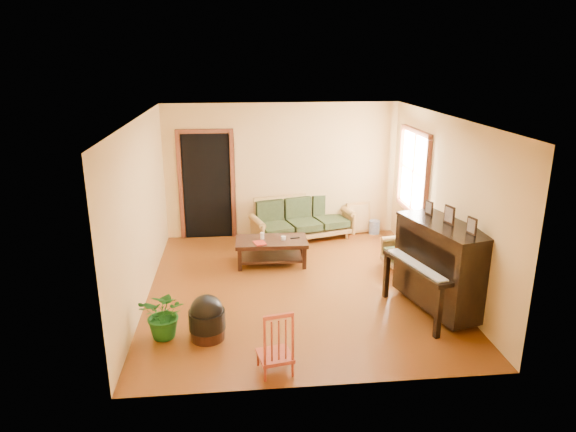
{
  "coord_description": "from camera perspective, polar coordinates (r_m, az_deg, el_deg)",
  "views": [
    {
      "loc": [
        -0.87,
        -7.22,
        3.44
      ],
      "look_at": [
        -0.11,
        0.2,
        1.1
      ],
      "focal_mm": 32.0,
      "sensor_mm": 36.0,
      "label": 1
    }
  ],
  "objects": [
    {
      "name": "remote",
      "position": [
        8.8,
        0.78,
        -2.44
      ],
      "size": [
        0.17,
        0.08,
        0.02
      ],
      "primitive_type": "cube",
      "rotation": [
        0.0,
        0.0,
        0.22
      ],
      "color": "black",
      "rests_on": "coffee_table"
    },
    {
      "name": "glass_jar",
      "position": [
        8.73,
        -0.52,
        -2.46
      ],
      "size": [
        0.11,
        0.11,
        0.06
      ],
      "primitive_type": "cylinder",
      "rotation": [
        0.0,
        0.0,
        0.26
      ],
      "color": "silver",
      "rests_on": "coffee_table"
    },
    {
      "name": "coffee_table",
      "position": [
        8.82,
        -1.85,
        -3.99
      ],
      "size": [
        1.23,
        0.69,
        0.44
      ],
      "primitive_type": "cube",
      "rotation": [
        0.0,
        0.0,
        -0.02
      ],
      "color": "black",
      "rests_on": "floor"
    },
    {
      "name": "sofa",
      "position": [
        9.91,
        1.69,
        -0.34
      ],
      "size": [
        2.1,
        1.32,
        0.84
      ],
      "primitive_type": "cube",
      "rotation": [
        0.0,
        0.0,
        0.28
      ],
      "color": "olive",
      "rests_on": "floor"
    },
    {
      "name": "leaning_frame",
      "position": [
        10.39,
        7.86,
        -0.15
      ],
      "size": [
        0.51,
        0.2,
        0.66
      ],
      "primitive_type": "cube",
      "rotation": [
        0.0,
        0.0,
        0.19
      ],
      "color": "#AF7C3A",
      "rests_on": "floor"
    },
    {
      "name": "armchair",
      "position": [
        8.7,
        13.05,
        -3.67
      ],
      "size": [
        0.84,
        0.87,
        0.75
      ],
      "primitive_type": "cube",
      "rotation": [
        0.0,
        0.0,
        0.18
      ],
      "color": "olive",
      "rests_on": "floor"
    },
    {
      "name": "footstool",
      "position": [
        6.69,
        -8.97,
        -11.61
      ],
      "size": [
        0.47,
        0.47,
        0.44
      ],
      "primitive_type": "cylinder",
      "rotation": [
        0.0,
        0.0,
        0.02
      ],
      "color": "black",
      "rests_on": "floor"
    },
    {
      "name": "ceramic_crock",
      "position": [
        10.47,
        9.57,
        -1.22
      ],
      "size": [
        0.28,
        0.28,
        0.27
      ],
      "primitive_type": "cylinder",
      "rotation": [
        0.0,
        0.0,
        -0.36
      ],
      "color": "#335099",
      "rests_on": "floor"
    },
    {
      "name": "piano",
      "position": [
        7.41,
        16.66,
        -5.55
      ],
      "size": [
        1.2,
        1.62,
        1.28
      ],
      "primitive_type": "cube",
      "rotation": [
        0.0,
        0.0,
        0.26
      ],
      "color": "black",
      "rests_on": "floor"
    },
    {
      "name": "book",
      "position": [
        8.53,
        -3.73,
        -3.11
      ],
      "size": [
        0.23,
        0.28,
        0.02
      ],
      "primitive_type": "imported",
      "rotation": [
        0.0,
        0.0,
        0.26
      ],
      "color": "maroon",
      "rests_on": "coffee_table"
    },
    {
      "name": "potted_plant",
      "position": [
        6.76,
        -13.5,
        -10.51
      ],
      "size": [
        0.71,
        0.66,
        0.66
      ],
      "primitive_type": "imported",
      "rotation": [
        0.0,
        0.0,
        -0.28
      ],
      "color": "#185518",
      "rests_on": "floor"
    },
    {
      "name": "window",
      "position": [
        9.26,
        13.78,
        4.83
      ],
      "size": [
        0.12,
        1.36,
        1.46
      ],
      "primitive_type": "cube",
      "color": "white",
      "rests_on": "right_wall"
    },
    {
      "name": "red_chair",
      "position": [
        5.9,
        -1.47,
        -13.61
      ],
      "size": [
        0.44,
        0.47,
        0.79
      ],
      "primitive_type": "cube",
      "rotation": [
        0.0,
        0.0,
        0.2
      ],
      "color": "maroon",
      "rests_on": "floor"
    },
    {
      "name": "doorway",
      "position": [
        10.01,
        -9.0,
        3.25
      ],
      "size": [
        1.08,
        0.16,
        2.05
      ],
      "primitive_type": "cube",
      "color": "black",
      "rests_on": "floor"
    },
    {
      "name": "candle",
      "position": [
        8.77,
        -2.88,
        -2.2
      ],
      "size": [
        0.08,
        0.08,
        0.11
      ],
      "primitive_type": "cylinder",
      "rotation": [
        0.0,
        0.0,
        -0.2
      ],
      "color": "white",
      "rests_on": "coffee_table"
    },
    {
      "name": "floor",
      "position": [
        8.04,
        0.95,
        -7.9
      ],
      "size": [
        5.0,
        5.0,
        0.0
      ],
      "primitive_type": "plane",
      "color": "#59290B",
      "rests_on": "ground"
    }
  ]
}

